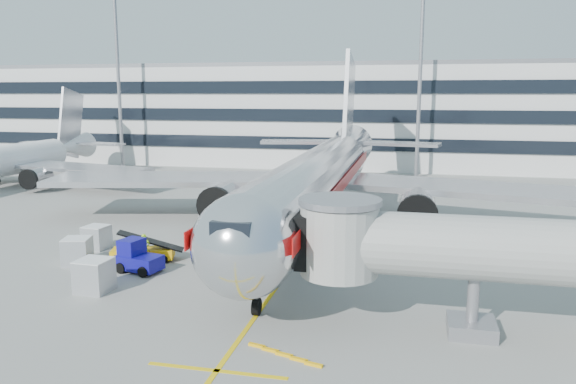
% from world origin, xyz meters
% --- Properties ---
extents(ground, '(180.00, 180.00, 0.00)m').
position_xyz_m(ground, '(0.00, 0.00, 0.00)').
color(ground, gray).
rests_on(ground, ground).
extents(lead_in_line, '(0.25, 70.00, 0.01)m').
position_xyz_m(lead_in_line, '(0.00, 10.00, 0.01)').
color(lead_in_line, '#E6BA0C').
rests_on(lead_in_line, ground).
extents(stop_bar, '(6.00, 0.25, 0.01)m').
position_xyz_m(stop_bar, '(0.00, -14.00, 0.01)').
color(stop_bar, '#E6BA0C').
rests_on(stop_bar, ground).
extents(main_jet, '(50.95, 48.70, 16.06)m').
position_xyz_m(main_jet, '(0.00, 11.72, 4.23)').
color(main_jet, silver).
rests_on(main_jet, ground).
extents(jet_bridge, '(17.80, 4.50, 7.00)m').
position_xyz_m(jet_bridge, '(12.18, -8.00, 3.87)').
color(jet_bridge, silver).
rests_on(jet_bridge, ground).
extents(terminal, '(150.00, 24.25, 15.60)m').
position_xyz_m(terminal, '(0.00, 57.95, 7.80)').
color(terminal, silver).
rests_on(terminal, ground).
extents(light_mast_west, '(2.40, 1.20, 25.45)m').
position_xyz_m(light_mast_west, '(-35.00, 42.00, 14.88)').
color(light_mast_west, gray).
rests_on(light_mast_west, ground).
extents(light_mast_centre, '(2.40, 1.20, 25.45)m').
position_xyz_m(light_mast_centre, '(8.00, 42.00, 14.88)').
color(light_mast_centre, gray).
rests_on(light_mast_centre, ground).
extents(belt_loader, '(4.43, 2.57, 2.07)m').
position_xyz_m(belt_loader, '(-10.08, -0.57, 0.59)').
color(belt_loader, '#FFB60A').
rests_on(belt_loader, ground).
extents(baggage_tug, '(3.06, 2.30, 2.08)m').
position_xyz_m(baggage_tug, '(-9.32, -2.80, 0.91)').
color(baggage_tug, '#0E0B7F').
rests_on(baggage_tug, ground).
extents(cargo_container_left, '(1.75, 1.75, 1.70)m').
position_xyz_m(cargo_container_left, '(-14.75, 1.43, 0.86)').
color(cargo_container_left, '#BABDC2').
rests_on(cargo_container_left, ground).
extents(cargo_container_right, '(2.06, 2.06, 1.79)m').
position_xyz_m(cargo_container_right, '(-13.94, -2.25, 0.90)').
color(cargo_container_right, '#BABDC2').
rests_on(cargo_container_right, ground).
extents(cargo_container_front, '(1.85, 1.85, 1.89)m').
position_xyz_m(cargo_container_front, '(-10.00, -6.66, 0.95)').
color(cargo_container_front, '#BABDC2').
rests_on(cargo_container_front, ground).
extents(ramp_worker, '(0.83, 0.67, 1.98)m').
position_xyz_m(ramp_worker, '(-9.70, -1.05, 0.99)').
color(ramp_worker, '#A0E918').
rests_on(ramp_worker, ground).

